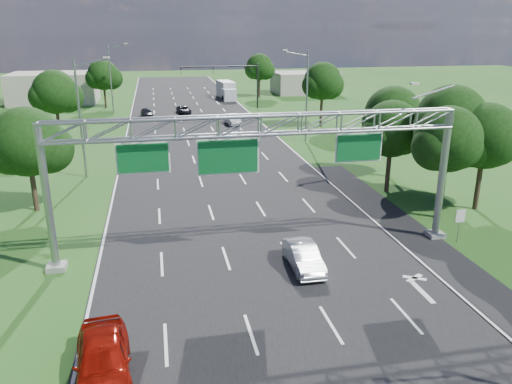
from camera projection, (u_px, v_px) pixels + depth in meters
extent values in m
plane|color=#1D4F17|center=(217.00, 170.00, 45.88)|extent=(220.00, 220.00, 0.00)
cube|color=black|center=(217.00, 170.00, 45.88)|extent=(18.00, 180.00, 0.02)
cube|color=black|center=(401.00, 226.00, 32.92)|extent=(3.00, 30.00, 0.02)
cube|color=gray|center=(435.00, 234.00, 31.25)|extent=(1.00, 1.00, 0.30)
cylinder|color=gray|center=(442.00, 175.00, 30.04)|extent=(0.44, 0.44, 8.00)
cube|color=gray|center=(57.00, 267.00, 27.03)|extent=(1.00, 1.00, 0.30)
cylinder|color=gray|center=(47.00, 200.00, 25.81)|extent=(0.40, 0.40, 8.00)
cylinder|color=gray|center=(433.00, 92.00, 28.23)|extent=(2.54, 0.12, 0.79)
cube|color=beige|center=(415.00, 84.00, 27.85)|extent=(0.50, 0.22, 0.12)
cube|color=white|center=(143.00, 158.00, 26.10)|extent=(2.80, 0.05, 1.70)
cube|color=#0B5A26|center=(143.00, 158.00, 26.04)|extent=(2.62, 0.05, 1.52)
cube|color=white|center=(228.00, 156.00, 26.99)|extent=(3.40, 0.05, 2.00)
cube|color=#0B5A26|center=(228.00, 157.00, 26.93)|extent=(3.22, 0.05, 1.82)
cube|color=white|center=(359.00, 147.00, 28.35)|extent=(2.80, 0.05, 1.70)
cube|color=#0B5A26|center=(359.00, 148.00, 28.30)|extent=(2.62, 0.05, 1.52)
cylinder|color=gray|center=(459.00, 227.00, 30.22)|extent=(0.06, 0.06, 2.00)
cube|color=white|center=(461.00, 216.00, 29.97)|extent=(0.60, 0.04, 0.80)
cylinder|color=black|center=(258.00, 86.00, 79.39)|extent=(0.24, 0.24, 7.00)
cylinder|color=black|center=(220.00, 67.00, 77.28)|extent=(12.00, 0.18, 0.18)
imported|color=black|center=(181.00, 71.00, 76.32)|extent=(0.18, 0.22, 1.10)
imported|color=black|center=(213.00, 70.00, 77.26)|extent=(0.18, 0.22, 1.10)
imported|color=black|center=(245.00, 70.00, 78.20)|extent=(0.18, 0.22, 1.10)
cylinder|color=gray|center=(80.00, 120.00, 42.14)|extent=(0.20, 0.20, 10.00)
cylinder|color=gray|center=(90.00, 63.00, 40.89)|extent=(2.78, 0.12, 0.60)
cube|color=beige|center=(106.00, 57.00, 41.01)|extent=(0.55, 0.22, 0.12)
cylinder|color=gray|center=(111.00, 79.00, 74.68)|extent=(0.20, 0.20, 10.00)
cylinder|color=gray|center=(117.00, 46.00, 73.44)|extent=(2.78, 0.12, 0.60)
cube|color=beige|center=(126.00, 44.00, 73.56)|extent=(0.55, 0.22, 0.12)
cylinder|color=gray|center=(307.00, 97.00, 55.76)|extent=(0.20, 0.20, 10.00)
cylinder|color=gray|center=(297.00, 54.00, 54.03)|extent=(2.78, 0.12, 0.60)
cube|color=beige|center=(285.00, 50.00, 53.66)|extent=(0.55, 0.22, 0.12)
cylinder|color=#2D2116|center=(441.00, 192.00, 33.88)|extent=(0.36, 0.36, 3.74)
sphere|color=black|center=(448.00, 139.00, 32.73)|extent=(4.40, 4.40, 4.40)
sphere|color=black|center=(458.00, 145.00, 33.48)|extent=(3.30, 3.30, 3.30)
sphere|color=black|center=(436.00, 147.00, 32.40)|extent=(3.08, 3.08, 3.08)
cylinder|color=#2D2116|center=(444.00, 175.00, 36.97)|extent=(0.36, 0.36, 4.18)
sphere|color=black|center=(451.00, 120.00, 35.68)|extent=(5.00, 5.00, 5.00)
sphere|color=black|center=(462.00, 127.00, 36.48)|extent=(3.75, 3.75, 3.75)
sphere|color=black|center=(438.00, 128.00, 35.35)|extent=(3.50, 3.50, 3.50)
cylinder|color=#2D2116|center=(388.00, 171.00, 39.34)|extent=(0.36, 0.36, 3.30)
sphere|color=black|center=(392.00, 129.00, 38.26)|extent=(4.40, 4.40, 4.40)
sphere|color=black|center=(402.00, 134.00, 39.01)|extent=(3.30, 3.30, 3.30)
sphere|color=black|center=(381.00, 136.00, 37.93)|extent=(3.08, 3.08, 3.08)
cylinder|color=#2D2116|center=(478.00, 186.00, 35.50)|extent=(0.36, 0.36, 3.52)
sphere|color=black|center=(485.00, 136.00, 34.36)|extent=(4.60, 4.60, 4.60)
sphere|color=black|center=(495.00, 142.00, 35.13)|extent=(3.45, 3.45, 3.45)
sphere|color=black|center=(474.00, 144.00, 34.03)|extent=(3.22, 3.22, 3.22)
cylinder|color=#2D2116|center=(389.00, 157.00, 43.40)|extent=(0.36, 0.36, 3.52)
sphere|color=black|center=(393.00, 114.00, 42.23)|extent=(4.80, 4.80, 4.80)
sphere|color=black|center=(403.00, 120.00, 43.02)|extent=(3.60, 3.60, 3.60)
sphere|color=black|center=(382.00, 121.00, 41.90)|extent=(3.36, 3.36, 3.36)
cylinder|color=#2D2116|center=(34.00, 190.00, 35.32)|extent=(0.36, 0.36, 3.08)
sphere|color=black|center=(27.00, 142.00, 34.23)|extent=(4.80, 4.80, 4.80)
sphere|color=black|center=(48.00, 148.00, 35.01)|extent=(3.60, 3.60, 3.60)
sphere|color=black|center=(10.00, 150.00, 33.90)|extent=(3.36, 3.36, 3.36)
cylinder|color=#2D2116|center=(59.00, 126.00, 56.23)|extent=(0.36, 0.36, 3.74)
sphere|color=black|center=(55.00, 92.00, 55.03)|extent=(4.80, 4.80, 4.80)
sphere|color=black|center=(67.00, 97.00, 55.82)|extent=(3.60, 3.60, 3.60)
sphere|color=black|center=(44.00, 97.00, 54.70)|extent=(3.36, 3.36, 3.36)
cylinder|color=#2D2116|center=(105.00, 97.00, 80.11)|extent=(0.36, 0.36, 3.30)
sphere|color=black|center=(103.00, 75.00, 78.98)|extent=(4.80, 4.80, 4.80)
sphere|color=black|center=(111.00, 78.00, 79.77)|extent=(3.60, 3.60, 3.60)
sphere|color=black|center=(96.00, 78.00, 78.65)|extent=(3.36, 3.36, 3.36)
cylinder|color=#2D2116|center=(321.00, 111.00, 65.00)|extent=(0.36, 0.36, 3.96)
sphere|color=black|center=(322.00, 81.00, 63.76)|extent=(4.80, 4.80, 4.80)
sphere|color=black|center=(330.00, 85.00, 64.55)|extent=(3.60, 3.60, 3.60)
sphere|color=black|center=(315.00, 85.00, 63.43)|extent=(3.36, 3.36, 3.36)
cylinder|color=#2D2116|center=(259.00, 87.00, 92.59)|extent=(0.36, 0.36, 3.52)
sphere|color=black|center=(259.00, 67.00, 91.42)|extent=(4.80, 4.80, 4.80)
sphere|color=black|center=(265.00, 70.00, 92.21)|extent=(3.60, 3.60, 3.60)
sphere|color=black|center=(254.00, 70.00, 91.09)|extent=(3.36, 3.36, 3.36)
cube|color=#A59D8A|center=(54.00, 88.00, 85.59)|extent=(14.00, 10.00, 5.00)
cube|color=#A59D8A|center=(305.00, 83.00, 98.11)|extent=(12.00, 9.00, 4.00)
imported|color=#991107|center=(103.00, 360.00, 18.40)|extent=(2.47, 5.17, 1.71)
imported|color=silver|center=(303.00, 257.00, 27.01)|extent=(1.44, 4.12, 1.36)
imported|color=black|center=(184.00, 110.00, 75.31)|extent=(2.23, 4.12, 1.10)
imported|color=black|center=(147.00, 113.00, 71.85)|extent=(1.96, 4.10, 1.35)
imported|color=#BEBEBE|center=(232.00, 119.00, 66.79)|extent=(1.89, 4.28, 1.37)
cube|color=beige|center=(226.00, 89.00, 91.22)|extent=(2.95, 6.00, 2.89)
cube|color=silver|center=(229.00, 95.00, 87.63)|extent=(2.44, 2.35, 2.12)
cylinder|color=black|center=(223.00, 98.00, 87.79)|extent=(0.34, 0.96, 0.96)
cylinder|color=black|center=(235.00, 98.00, 88.19)|extent=(0.34, 0.96, 0.96)
cylinder|color=black|center=(219.00, 94.00, 93.17)|extent=(0.34, 0.96, 0.96)
cylinder|color=black|center=(230.00, 94.00, 93.56)|extent=(0.34, 0.96, 0.96)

